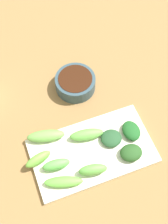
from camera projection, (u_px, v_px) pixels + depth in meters
The scene contains 12 objects.
tabletop at pixel (89, 121), 0.83m from camera, with size 2.10×2.10×0.02m, color olive.
sauce_bowl at pixel (77, 82), 0.85m from camera, with size 0.11×0.11×0.04m.
serving_plate at pixel (92, 151), 0.77m from camera, with size 0.17×0.30×0.01m, color silver.
broccoli_leafy_0 at pixel (131, 153), 0.75m from camera, with size 0.05×0.06×0.02m, color #254D1F.
broccoli_stalk_1 at pixel (56, 165), 0.73m from camera, with size 0.03×0.07×0.03m, color #5FB24D.
broccoli_leafy_2 at pixel (131, 131), 0.78m from camera, with size 0.06×0.04×0.02m, color #1D5722.
broccoli_stalk_3 at pixel (38, 159), 0.74m from camera, with size 0.02×0.07×0.03m, color #6FB440.
broccoli_leafy_4 at pixel (111, 138), 0.77m from camera, with size 0.05×0.05×0.02m, color #244D2B.
broccoli_stalk_5 at pixel (87, 135), 0.77m from camera, with size 0.03×0.09×0.03m, color #65AE48.
broccoli_stalk_6 at pixel (63, 182), 0.71m from camera, with size 0.03×0.09×0.02m, color #64B841.
broccoli_stalk_7 at pixel (93, 170), 0.72m from camera, with size 0.03×0.07×0.03m, color #64B148.
broccoli_stalk_8 at pixel (46, 136), 0.77m from camera, with size 0.03×0.09×0.03m, color #6EA94B.
Camera 1 is at (0.35, -0.15, 0.74)m, focal length 49.21 mm.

